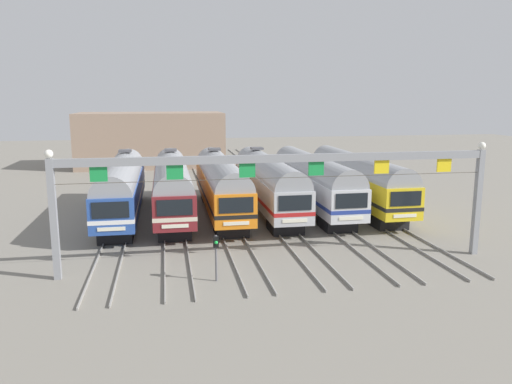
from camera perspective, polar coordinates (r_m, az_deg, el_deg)
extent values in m
plane|color=gray|center=(42.13, -1.31, -2.44)|extent=(160.00, 160.00, 0.00)
cube|color=gray|center=(58.45, -14.34, 1.01)|extent=(0.07, 70.00, 0.15)
cube|color=gray|center=(58.37, -12.93, 1.06)|extent=(0.07, 70.00, 0.15)
cube|color=gray|center=(58.30, -10.45, 1.14)|extent=(0.07, 70.00, 0.15)
cube|color=gray|center=(58.31, -9.04, 1.19)|extent=(0.07, 70.00, 0.15)
cube|color=gray|center=(58.42, -6.56, 1.27)|extent=(0.07, 70.00, 0.15)
cube|color=gray|center=(58.53, -5.16, 1.32)|extent=(0.07, 70.00, 0.15)
cube|color=gray|center=(58.81, -2.71, 1.39)|extent=(0.07, 70.00, 0.15)
cube|color=gray|center=(59.01, -1.33, 1.43)|extent=(0.07, 70.00, 0.15)
cube|color=gray|center=(59.46, 1.08, 1.51)|extent=(0.07, 70.00, 0.15)
cube|color=gray|center=(59.75, 2.43, 1.54)|extent=(0.07, 70.00, 0.15)
cube|color=gray|center=(60.36, 4.77, 1.61)|extent=(0.07, 70.00, 0.15)
cube|color=gray|center=(60.74, 6.08, 1.64)|extent=(0.07, 70.00, 0.15)
cube|color=#284C9E|center=(41.33, -15.02, 0.08)|extent=(2.85, 18.00, 2.35)
cube|color=white|center=(41.39, -14.99, -0.40)|extent=(2.88, 18.02, 0.28)
cylinder|color=gray|center=(41.14, -15.09, 1.69)|extent=(2.74, 17.64, 2.74)
cube|color=black|center=(32.43, -16.28, -1.99)|extent=(2.28, 0.06, 1.03)
cube|color=silver|center=(32.71, -16.17, -4.08)|extent=(1.71, 0.05, 0.24)
cube|color=black|center=(35.57, -15.66, -4.45)|extent=(2.28, 2.60, 1.05)
cube|color=black|center=(47.82, -14.34, -0.55)|extent=(2.28, 2.60, 1.05)
cube|color=#4C4C51|center=(45.93, -14.70, 4.57)|extent=(1.10, 1.10, 0.20)
cube|color=maroon|center=(41.19, -9.52, 0.27)|extent=(2.85, 18.00, 2.35)
cube|color=beige|center=(41.25, -9.50, -0.21)|extent=(2.88, 18.02, 0.28)
cylinder|color=gray|center=(40.99, -9.57, 1.88)|extent=(2.74, 17.64, 2.74)
cube|color=black|center=(32.25, -9.26, -1.77)|extent=(2.28, 0.06, 1.03)
cube|color=silver|center=(32.53, -9.20, -3.87)|extent=(1.71, 0.05, 0.24)
cube|color=black|center=(35.40, -9.25, -4.26)|extent=(2.28, 2.60, 1.05)
cube|color=black|center=(47.69, -9.59, -0.39)|extent=(2.28, 2.60, 1.05)
cube|color=#4C4C51|center=(45.80, -9.73, 4.75)|extent=(1.10, 1.10, 0.20)
cube|color=orange|center=(41.42, -4.03, 0.45)|extent=(2.85, 18.00, 2.35)
cube|color=black|center=(41.49, -4.03, -0.03)|extent=(2.88, 18.02, 0.28)
cylinder|color=gray|center=(41.23, -4.05, 2.06)|extent=(2.74, 17.64, 2.74)
cube|color=black|center=(32.55, -2.27, -1.52)|extent=(2.28, 0.06, 1.03)
cube|color=silver|center=(32.83, -2.26, -3.60)|extent=(1.71, 0.05, 0.24)
cube|color=black|center=(35.68, -2.87, -4.01)|extent=(2.28, 2.60, 1.05)
cube|color=black|center=(47.90, -4.85, -0.23)|extent=(2.28, 2.60, 1.05)
cube|color=#4C4C51|center=(46.01, -4.78, 4.89)|extent=(1.10, 1.10, 0.20)
cube|color=#B2B5BA|center=(42.03, 1.34, 0.62)|extent=(2.85, 18.00, 2.35)
cube|color=#B21E1E|center=(42.10, 1.34, 0.15)|extent=(2.88, 18.02, 0.28)
cylinder|color=gray|center=(41.84, 1.35, 2.21)|extent=(2.74, 17.64, 2.74)
cube|color=black|center=(33.32, 4.49, -1.25)|extent=(2.28, 0.06, 1.03)
cube|color=silver|center=(33.60, 4.46, -3.29)|extent=(1.71, 0.05, 0.24)
cube|color=black|center=(36.39, 3.34, -3.73)|extent=(2.28, 2.60, 1.05)
cube|color=black|center=(48.43, -0.18, -0.07)|extent=(2.28, 2.60, 1.05)
cube|color=#4C4C51|center=(46.56, 0.10, 5.00)|extent=(1.10, 1.10, 0.20)
cube|color=silver|center=(43.00, 6.52, 0.79)|extent=(2.85, 18.00, 2.35)
cube|color=navy|center=(43.06, 6.51, 0.32)|extent=(2.88, 18.02, 0.28)
cylinder|color=gray|center=(42.82, 6.55, 2.34)|extent=(2.74, 17.64, 2.74)
cube|color=black|center=(34.54, 10.86, -0.99)|extent=(2.28, 0.06, 1.03)
cube|color=silver|center=(34.80, 10.79, -2.96)|extent=(1.71, 0.05, 0.24)
cube|color=black|center=(37.50, 9.25, -3.41)|extent=(2.28, 2.60, 1.05)
cube|color=black|center=(49.27, 4.36, 0.08)|extent=(2.28, 2.60, 1.05)
cube|color=gold|center=(44.31, 11.43, 0.93)|extent=(2.85, 18.00, 2.35)
cube|color=black|center=(44.37, 11.41, 0.49)|extent=(2.88, 18.02, 0.28)
cylinder|color=gray|center=(44.13, 11.49, 2.44)|extent=(2.74, 17.64, 2.74)
cube|color=black|center=(36.15, 16.73, -0.74)|extent=(2.28, 0.06, 1.03)
cube|color=silver|center=(36.40, 16.62, -2.62)|extent=(1.71, 0.05, 0.24)
cube|color=black|center=(38.99, 14.75, -3.09)|extent=(2.28, 2.60, 1.05)
cube|color=black|center=(50.41, 8.72, 0.23)|extent=(2.28, 2.60, 1.05)
cube|color=gray|center=(28.37, -22.06, -2.99)|extent=(0.36, 0.36, 6.50)
cube|color=gray|center=(33.49, 23.91, -1.13)|extent=(0.36, 0.36, 6.50)
cube|color=gray|center=(27.98, 3.01, 3.85)|extent=(24.61, 0.32, 0.44)
cube|color=#198C3F|center=(27.53, -17.51, 1.95)|extent=(0.90, 0.08, 0.80)
cube|color=#198C3F|center=(27.31, -9.24, 2.25)|extent=(0.90, 0.08, 0.80)
cube|color=#198C3F|center=(27.67, -1.00, 2.49)|extent=(0.90, 0.08, 0.80)
cube|color=#198C3F|center=(28.57, 6.87, 2.68)|extent=(0.90, 0.08, 0.80)
cube|color=yellow|center=(29.98, 14.13, 2.81)|extent=(0.90, 0.08, 0.80)
cube|color=yellow|center=(31.82, 20.65, 2.88)|extent=(0.90, 0.08, 0.80)
sphere|color=white|center=(27.80, -22.57, 4.04)|extent=(0.44, 0.44, 0.44)
sphere|color=white|center=(33.00, 24.37, 4.83)|extent=(0.44, 0.44, 0.44)
cylinder|color=#3F382D|center=(28.13, 2.99, 1.63)|extent=(24.61, 0.03, 0.03)
cylinder|color=#59595E|center=(26.64, -4.57, -7.55)|extent=(0.12, 0.12, 2.51)
cube|color=black|center=(26.37, -4.60, -5.68)|extent=(0.28, 0.24, 0.60)
sphere|color=green|center=(26.24, -4.56, -5.77)|extent=(0.18, 0.18, 0.18)
cube|color=gray|center=(72.87, -11.84, 5.90)|extent=(20.05, 10.00, 7.52)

